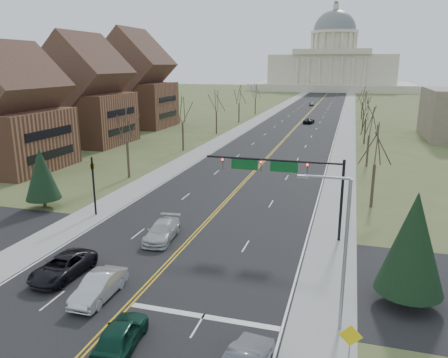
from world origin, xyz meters
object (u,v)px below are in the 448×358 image
Objects in this scene: car_sb_outer_lead at (63,267)px; car_sb_inner_second at (162,231)px; car_far_nb at (309,121)px; signal_mast at (283,172)px; street_light at (341,245)px; signal_left at (93,180)px; car_sb_inner_lead at (99,287)px; car_nb_inner_lead at (120,335)px; car_far_sb at (312,104)px; warn_sign at (350,341)px.

car_sb_outer_lead is 9.26m from car_sb_inner_second.
signal_mast is at bearing 101.46° from car_far_nb.
street_light is at bearing -68.59° from signal_mast.
signal_left is at bearing 115.13° from car_sb_outer_lead.
car_sb_inner_lead is at bearing -176.79° from street_light.
car_far_nb is (8.74, 90.03, -0.11)m from car_sb_outer_lead.
car_sb_inner_lead is at bearing -54.41° from car_nb_inner_lead.
car_sb_outer_lead is 140.43m from car_far_sb.
car_far_sb is at bearing 83.71° from car_sb_inner_second.
car_sb_inner_lead is (-3.96, 4.27, 0.00)m from car_nb_inner_lead.
street_light is 5.20m from warn_sign.
signal_left is 78.89m from car_far_nb.
street_light is 19.64m from car_sb_outer_lead.
signal_mast is 20.09m from car_nb_inner_lead.
signal_mast is at bearing -0.00° from signal_left.
car_nb_inner_lead is (-11.01, -5.11, -4.41)m from street_light.
street_light reaches higher than car_far_sb.
signal_left is at bearing -100.74° from car_far_sb.
car_nb_inner_lead reaches higher than car_sb_inner_second.
signal_mast is 14.51m from street_light.
street_light is 12.92m from car_nb_inner_lead.
signal_mast is 19.23m from car_sb_outer_lead.
car_nb_inner_lead is at bearing 97.33° from car_far_nb.
car_sb_outer_lead is at bearing -67.55° from signal_left.
signal_left is at bearing 122.28° from car_sb_inner_lead.
signal_mast reaches higher than car_far_sb.
car_nb_inner_lead is 0.85× the size of car_sb_outer_lead.
street_light is 1.67× the size of car_sb_inner_second.
warn_sign is at bearing -35.02° from signal_left.
car_far_nb is 50.47m from car_far_sb.
car_far_nb is at bearing -91.84° from car_far_sb.
street_light is 15.63m from car_sb_inner_lead.
warn_sign is 20.55m from car_sb_outer_lead.
car_sb_outer_lead is 1.02× the size of car_sb_inner_second.
car_sb_inner_second is (-15.83, 13.42, -1.22)m from warn_sign.
street_light reaches higher than car_nb_inner_lead.
signal_mast is at bearing 16.74° from car_sb_inner_second.
street_light is at bearing -162.32° from car_nb_inner_lead.
warn_sign is 0.60× the size of car_far_nb.
car_far_nb is at bearing 96.49° from street_light.
signal_mast is 2.02× the size of signal_left.
car_nb_inner_lead is at bearing -54.60° from signal_left.
signal_left is 1.26× the size of car_far_nb.
car_sb_inner_lead is 92.06m from car_far_nb.
car_sb_inner_second is (-4.06, 14.52, -0.01)m from car_nb_inner_lead.
signal_mast is 18.91m from warn_sign.
signal_left is 10.45m from car_sb_inner_second.
signal_mast is 17.99m from car_sb_inner_lead.
car_far_sb is at bearing 90.71° from car_sb_outer_lead.
street_light reaches higher than warn_sign.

